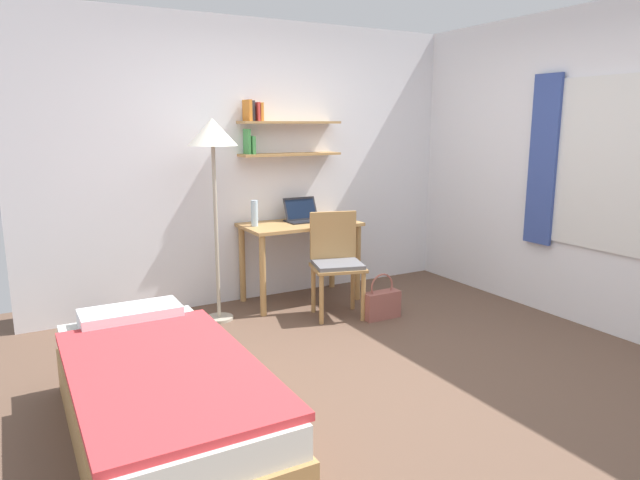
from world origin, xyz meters
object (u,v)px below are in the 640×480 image
Objects in this scene: bed at (161,401)px; desk at (300,237)px; water_bottle at (254,213)px; handbag at (382,304)px; laptop at (303,215)px; book_stack at (335,217)px; standing_lamp at (213,143)px; desk_chair at (336,259)px.

bed is 1.74× the size of desk.
handbag is (0.82, -0.85, -0.74)m from water_bottle.
water_bottle reaches higher than bed.
laptop is 0.32m from book_stack.
bed is 5.52× the size of laptop.
standing_lamp reaches higher than book_stack.
desk is 0.41m from book_stack.
laptop is (-0.02, 0.60, 0.31)m from desk_chair.
handbag is at bearing -46.29° from water_bottle.
book_stack is at bearing -13.92° from laptop.
book_stack reaches higher than bed.
desk is at bearing 115.56° from handbag.
book_stack is (0.31, -0.08, -0.03)m from laptop.
water_bottle is at bearing 176.56° from book_stack.
book_stack is at bearing 60.90° from desk_chair.
laptop reaches higher than handbag.
desk is 2.69× the size of handbag.
desk is 0.53m from desk_chair.
desk_chair is 0.53× the size of standing_lamp.
desk is 0.51m from water_bottle.
water_bottle is (-0.50, -0.03, 0.06)m from laptop.
standing_lamp is 1.19m from laptop.
standing_lamp reaches higher than laptop.
standing_lamp is at bearing 159.08° from desk_chair.
water_bottle is 0.82m from book_stack.
standing_lamp is at bearing 152.39° from handbag.
handbag is (0.31, -0.88, -0.68)m from laptop.
bed is 2.40m from handbag.
standing_lamp is 5.04× the size of laptop.
handbag is (1.25, -0.65, -1.38)m from standing_lamp.
desk_chair reaches higher than handbag.
desk_chair is 2.26× the size of handbag.
water_bottle reaches higher than laptop.
standing_lamp is at bearing -155.12° from water_bottle.
desk_chair is at bearing -87.85° from laptop.
water_bottle is (0.43, 0.20, -0.64)m from standing_lamp.
desk_chair is 4.33× the size of book_stack.
bed is 8.94× the size of book_stack.
water_bottle reaches higher than desk_chair.
desk_chair reaches higher than book_stack.
standing_lamp is (-0.87, -0.15, 0.90)m from desk.
laptop reaches higher than book_stack.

